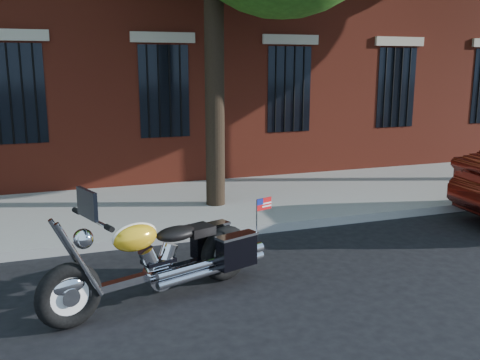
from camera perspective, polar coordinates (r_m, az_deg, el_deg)
name	(u,v)px	position (r m, az deg, el deg)	size (l,w,h in m)	color
ground	(242,267)	(7.59, 0.23, -9.24)	(120.00, 120.00, 0.00)	black
curb	(214,233)	(8.80, -2.82, -5.68)	(40.00, 0.16, 0.15)	gray
sidewalk	(186,205)	(10.54, -5.77, -2.71)	(40.00, 3.60, 0.15)	gray
motorcycle	(166,259)	(6.50, -7.92, -8.37)	(2.92, 1.43, 1.49)	black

